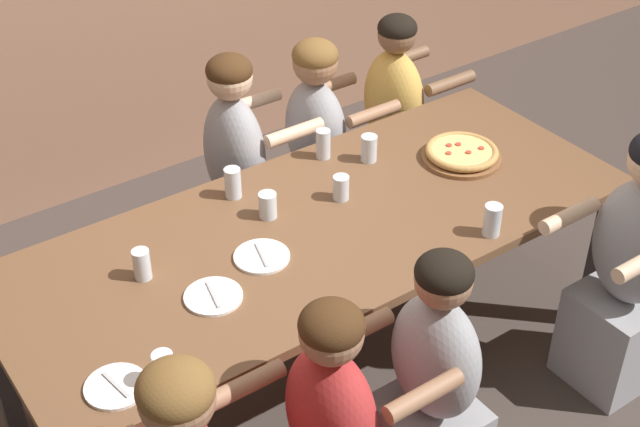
{
  "coord_description": "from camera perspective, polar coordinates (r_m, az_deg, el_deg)",
  "views": [
    {
      "loc": [
        -1.57,
        -2.24,
        2.78
      ],
      "look_at": [
        0.0,
        0.0,
        0.83
      ],
      "focal_mm": 50.0,
      "sensor_mm": 36.0,
      "label": 1
    }
  ],
  "objects": [
    {
      "name": "ground_plane",
      "position": [
        3.9,
        0.0,
        -9.97
      ],
      "size": [
        18.0,
        18.0,
        0.0
      ],
      "primitive_type": "plane",
      "color": "#423833",
      "rests_on": "ground"
    },
    {
      "name": "dining_table",
      "position": [
        3.43,
        0.0,
        -1.63
      ],
      "size": [
        2.48,
        1.0,
        0.78
      ],
      "color": "brown",
      "rests_on": "ground"
    },
    {
      "name": "pizza_board_main",
      "position": [
        3.81,
        9.05,
        3.81
      ],
      "size": [
        0.34,
        0.34,
        0.05
      ],
      "color": "brown",
      "rests_on": "dining_table"
    },
    {
      "name": "empty_plate_a",
      "position": [
        2.82,
        -12.92,
        -10.75
      ],
      "size": [
        0.19,
        0.19,
        0.02
      ],
      "color": "white",
      "rests_on": "dining_table"
    },
    {
      "name": "empty_plate_b",
      "position": [
        3.23,
        -3.75,
        -2.77
      ],
      "size": [
        0.21,
        0.21,
        0.02
      ],
      "color": "white",
      "rests_on": "dining_table"
    },
    {
      "name": "empty_plate_c",
      "position": [
        3.07,
        -6.84,
        -5.29
      ],
      "size": [
        0.2,
        0.2,
        0.02
      ],
      "color": "white",
      "rests_on": "dining_table"
    },
    {
      "name": "drinking_glass_a",
      "position": [
        3.51,
        1.35,
        1.58
      ],
      "size": [
        0.07,
        0.07,
        0.1
      ],
      "color": "silver",
      "rests_on": "dining_table"
    },
    {
      "name": "drinking_glass_b",
      "position": [
        3.37,
        10.95,
        -0.54
      ],
      "size": [
        0.07,
        0.07,
        0.13
      ],
      "color": "silver",
      "rests_on": "dining_table"
    },
    {
      "name": "drinking_glass_c",
      "position": [
        3.76,
        0.2,
        4.36
      ],
      "size": [
        0.06,
        0.06,
        0.13
      ],
      "color": "silver",
      "rests_on": "dining_table"
    },
    {
      "name": "drinking_glass_d",
      "position": [
        3.17,
        -11.32,
        -3.28
      ],
      "size": [
        0.06,
        0.06,
        0.12
      ],
      "color": "silver",
      "rests_on": "dining_table"
    },
    {
      "name": "drinking_glass_e",
      "position": [
        3.53,
        -5.59,
        1.84
      ],
      "size": [
        0.07,
        0.07,
        0.13
      ],
      "color": "silver",
      "rests_on": "dining_table"
    },
    {
      "name": "drinking_glass_f",
      "position": [
        3.75,
        3.15,
        4.1
      ],
      "size": [
        0.07,
        0.07,
        0.12
      ],
      "color": "silver",
      "rests_on": "dining_table"
    },
    {
      "name": "drinking_glass_g",
      "position": [
        3.41,
        -3.36,
        0.44
      ],
      "size": [
        0.07,
        0.07,
        0.1
      ],
      "color": "silver",
      "rests_on": "dining_table"
    },
    {
      "name": "drinking_glass_h",
      "position": [
        2.76,
        -9.93,
        -9.99
      ],
      "size": [
        0.07,
        0.07,
        0.13
      ],
      "color": "silver",
      "rests_on": "dining_table"
    },
    {
      "name": "diner_far_right",
      "position": [
        4.49,
        4.65,
        5.21
      ],
      "size": [
        0.51,
        0.4,
        1.15
      ],
      "rotation": [
        0.0,
        0.0,
        -1.57
      ],
      "color": "gold",
      "rests_on": "ground"
    },
    {
      "name": "diner_far_center",
      "position": [
        4.04,
        -5.32,
        1.83
      ],
      "size": [
        0.51,
        0.4,
        1.19
      ],
      "rotation": [
        0.0,
        0.0,
        -1.57
      ],
      "color": "#99999E",
      "rests_on": "ground"
    },
    {
      "name": "diner_far_midright",
      "position": [
        4.25,
        -0.25,
        3.52
      ],
      "size": [
        0.51,
        0.4,
        1.14
      ],
      "rotation": [
        0.0,
        0.0,
        -1.57
      ],
      "color": "#99999E",
      "rests_on": "ground"
    },
    {
      "name": "diner_near_center",
      "position": [
        3.13,
        7.11,
        -11.42
      ],
      "size": [
        0.51,
        0.4,
        1.1
      ],
      "rotation": [
        0.0,
        0.0,
        1.57
      ],
      "color": "#99999E",
      "rests_on": "ground"
    },
    {
      "name": "diner_near_right",
      "position": [
        3.7,
        19.07,
        -3.72
      ],
      "size": [
        0.51,
        0.4,
        1.19
      ],
      "rotation": [
        0.0,
        0.0,
        1.57
      ],
      "color": "#99999E",
      "rests_on": "ground"
    }
  ]
}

